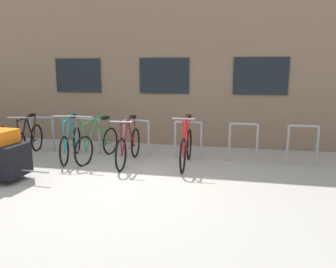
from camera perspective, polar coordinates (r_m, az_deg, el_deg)
ground_plane at (r=5.80m, az=-7.60°, el=-8.64°), size 42.00×42.00×0.00m
storefront_building at (r=11.27m, az=2.48°, el=12.87°), size 28.00×5.57×4.63m
bike_rack at (r=7.36m, az=-1.10°, el=-0.13°), size 6.63×0.05×0.85m
bicycle_maroon at (r=6.97m, az=-6.87°, el=-2.05°), size 0.44×1.76×1.00m
bicycle_red at (r=6.79m, az=3.20°, el=-2.25°), size 0.44×1.72×1.08m
bicycle_teal at (r=7.60m, az=-16.60°, el=-1.41°), size 0.56×1.69×1.06m
bicycle_black at (r=8.22m, az=-23.21°, el=-0.93°), size 0.48×1.61×0.98m
bicycle_green at (r=7.38m, az=-12.14°, el=-1.57°), size 0.45×1.68×1.05m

